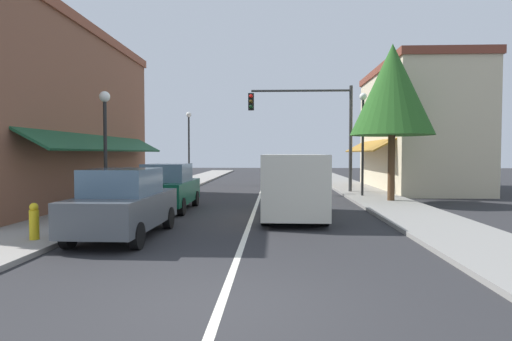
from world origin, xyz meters
TOP-DOWN VIEW (x-y plane):
  - ground_plane at (0.00, 18.00)m, footprint 80.00×80.00m
  - sidewalk_left at (-5.50, 18.00)m, footprint 2.60×56.00m
  - sidewalk_right at (5.50, 18.00)m, footprint 2.60×56.00m
  - lane_center_stripe at (0.00, 18.00)m, footprint 0.14×52.00m
  - storefront_left_block at (-9.10, 12.00)m, footprint 5.92×14.20m
  - storefront_right_block at (9.10, 20.00)m, footprint 5.91×10.20m
  - parked_car_nearest_left at (-3.09, 4.94)m, footprint 1.83×4.13m
  - parked_car_second_left at (-3.26, 10.23)m, footprint 1.80×4.11m
  - van_in_lane at (1.38, 8.57)m, footprint 2.04×5.20m
  - traffic_signal_mast_arm at (2.88, 17.36)m, footprint 5.55×0.50m
  - street_lamp_left_near at (-4.93, 8.41)m, footprint 0.36×0.36m
  - street_lamp_right_mid at (4.99, 15.17)m, footprint 0.36×0.36m
  - street_lamp_left_far at (-5.19, 23.84)m, footprint 0.36×0.36m
  - tree_right_near at (5.79, 13.01)m, footprint 3.55×3.55m
  - fire_hydrant at (-4.93, 4.04)m, footprint 0.22×0.22m

SIDE VIEW (x-z plane):
  - ground_plane at x=0.00m, z-range 0.00..0.00m
  - lane_center_stripe at x=0.00m, z-range 0.00..0.01m
  - sidewalk_left at x=-5.50m, z-range 0.00..0.12m
  - sidewalk_right at x=5.50m, z-range 0.00..0.12m
  - fire_hydrant at x=-4.93m, z-range 0.12..0.99m
  - parked_car_nearest_left at x=-3.09m, z-range -0.01..1.76m
  - parked_car_second_left at x=-3.26m, z-range -0.01..1.76m
  - van_in_lane at x=1.38m, z-range 0.09..2.21m
  - street_lamp_left_near at x=-4.93m, z-range 0.78..5.02m
  - street_lamp_left_far at x=-5.19m, z-range 0.85..5.86m
  - street_lamp_right_mid at x=4.99m, z-range 0.85..5.91m
  - storefront_right_block at x=9.10m, z-range 0.00..7.23m
  - storefront_left_block at x=-9.10m, z-range 0.00..7.49m
  - traffic_signal_mast_arm at x=2.88m, z-range 1.08..6.83m
  - tree_right_near at x=5.79m, z-range 1.45..8.29m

